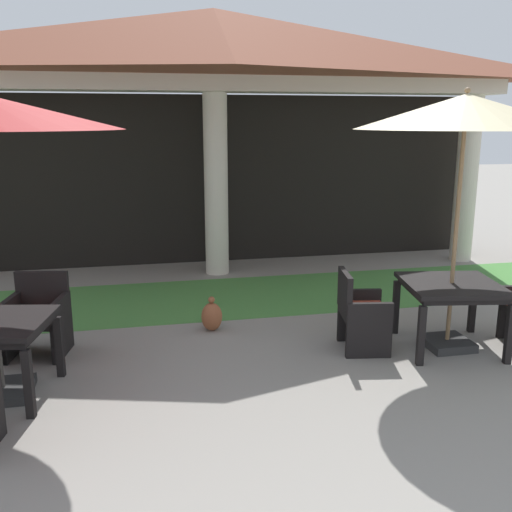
# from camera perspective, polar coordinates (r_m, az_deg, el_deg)

# --- Properties ---
(background_pavilion) EXTENTS (10.10, 2.74, 4.11)m
(background_pavilion) POSITION_cam_1_polar(r_m,az_deg,el_deg) (9.36, -4.29, 18.04)
(background_pavilion) COLOR beige
(background_pavilion) RESTS_ON ground
(lawn_strip) EXTENTS (11.90, 1.96, 0.01)m
(lawn_strip) POSITION_cam_1_polar(r_m,az_deg,el_deg) (8.23, -2.50, -4.07)
(lawn_strip) COLOR #47843D
(lawn_strip) RESTS_ON ground
(patio_table_near_foreground) EXTENTS (1.14, 1.14, 0.75)m
(patio_table_near_foreground) POSITION_cam_1_polar(r_m,az_deg,el_deg) (6.60, 18.88, -3.32)
(patio_table_near_foreground) COLOR black
(patio_table_near_foreground) RESTS_ON ground
(patio_umbrella_near_foreground) EXTENTS (2.27, 2.27, 2.79)m
(patio_umbrella_near_foreground) POSITION_cam_1_polar(r_m,az_deg,el_deg) (6.35, 20.17, 13.07)
(patio_umbrella_near_foreground) COLOR #2D2D2D
(patio_umbrella_near_foreground) RESTS_ON ground
(patio_chair_near_foreground_west) EXTENTS (0.58, 0.63, 0.88)m
(patio_chair_near_foreground_west) POSITION_cam_1_polar(r_m,az_deg,el_deg) (6.39, 10.41, -5.73)
(patio_chair_near_foreground_west) COLOR black
(patio_chair_near_foreground_west) RESTS_ON ground
(patio_chair_mid_left_north) EXTENTS (0.69, 0.67, 0.86)m
(patio_chair_mid_left_north) POSITION_cam_1_polar(r_m,az_deg,el_deg) (6.58, -20.96, -5.82)
(patio_chair_mid_left_north) COLOR black
(patio_chair_mid_left_north) RESTS_ON ground
(terracotta_urn) EXTENTS (0.25, 0.25, 0.42)m
(terracotta_urn) POSITION_cam_1_polar(r_m,az_deg,el_deg) (6.91, -4.43, -6.01)
(terracotta_urn) COLOR brown
(terracotta_urn) RESTS_ON ground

